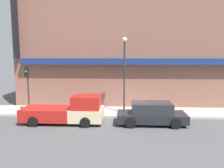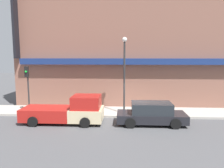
% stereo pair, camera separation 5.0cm
% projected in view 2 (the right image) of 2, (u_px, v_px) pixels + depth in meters
% --- Properties ---
extents(ground_plane, '(80.00, 80.00, 0.00)m').
position_uv_depth(ground_plane, '(128.00, 118.00, 15.99)').
color(ground_plane, '#4C4C4F').
extents(sidewalk, '(36.00, 2.92, 0.16)m').
position_uv_depth(sidewalk, '(128.00, 112.00, 17.42)').
color(sidewalk, '#ADA89E').
rests_on(sidewalk, ground).
extents(building, '(19.80, 3.80, 11.08)m').
position_uv_depth(building, '(128.00, 45.00, 19.62)').
color(building, brown).
rests_on(building, ground).
extents(pickup_truck, '(5.45, 2.16, 1.88)m').
position_uv_depth(pickup_truck, '(68.00, 111.00, 14.81)').
color(pickup_truck, beige).
rests_on(pickup_truck, ground).
extents(parked_car, '(4.55, 2.04, 1.46)m').
position_uv_depth(parked_car, '(151.00, 114.00, 14.51)').
color(parked_car, black).
rests_on(parked_car, ground).
extents(fire_hydrant, '(0.18, 0.18, 0.66)m').
position_uv_depth(fire_hydrant, '(153.00, 110.00, 16.28)').
color(fire_hydrant, yellow).
rests_on(fire_hydrant, sidewalk).
extents(street_lamp, '(0.36, 0.36, 5.73)m').
position_uv_depth(street_lamp, '(124.00, 67.00, 16.13)').
color(street_lamp, '#2D2D2D').
rests_on(street_lamp, sidewalk).
extents(traffic_light, '(0.28, 0.42, 3.58)m').
position_uv_depth(traffic_light, '(28.00, 81.00, 16.76)').
color(traffic_light, '#2D2D2D').
rests_on(traffic_light, sidewalk).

